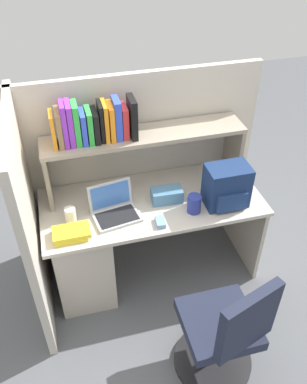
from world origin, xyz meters
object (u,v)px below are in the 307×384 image
(backpack, at_px, (227,187))
(tissue_box, at_px, (167,195))
(laptop, at_px, (114,209))
(computer_mouse, at_px, (160,222))
(snack_canister, at_px, (194,204))
(office_chair, at_px, (224,335))
(paper_cup, at_px, (70,215))

(backpack, xyz_separation_m, tissue_box, (-0.40, 0.13, -0.10))
(laptop, height_order, computer_mouse, laptop)
(backpack, relative_size, computer_mouse, 2.96)
(snack_canister, height_order, office_chair, office_chair)
(paper_cup, distance_m, tissue_box, 0.69)
(computer_mouse, distance_m, tissue_box, 0.25)
(tissue_box, relative_size, office_chair, 0.24)
(computer_mouse, distance_m, office_chair, 0.82)
(backpack, distance_m, tissue_box, 0.43)
(computer_mouse, bearing_deg, office_chair, -69.01)
(backpack, xyz_separation_m, office_chair, (-0.30, -0.80, -0.49))
(computer_mouse, xyz_separation_m, snack_canister, (0.26, 0.07, 0.05))
(computer_mouse, relative_size, office_chair, 0.11)
(snack_canister, relative_size, office_chair, 0.14)
(backpack, relative_size, snack_canister, 2.30)
(snack_canister, bearing_deg, backpack, 6.35)
(laptop, xyz_separation_m, computer_mouse, (0.28, -0.18, -0.03))
(laptop, xyz_separation_m, office_chair, (0.49, -0.89, -0.39))
(backpack, relative_size, office_chair, 0.33)
(office_chair, bearing_deg, computer_mouse, -92.63)
(tissue_box, bearing_deg, computer_mouse, -113.03)
(computer_mouse, bearing_deg, laptop, 152.76)
(laptop, height_order, tissue_box, laptop)
(backpack, bearing_deg, snack_canister, -173.65)
(backpack, distance_m, paper_cup, 1.10)
(laptop, height_order, paper_cup, laptop)
(backpack, bearing_deg, paper_cup, 174.95)
(office_chair, bearing_deg, laptop, -79.99)
(tissue_box, height_order, snack_canister, snack_canister)
(paper_cup, bearing_deg, snack_canister, -8.36)
(backpack, bearing_deg, computer_mouse, -169.68)
(computer_mouse, height_order, snack_canister, snack_canister)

